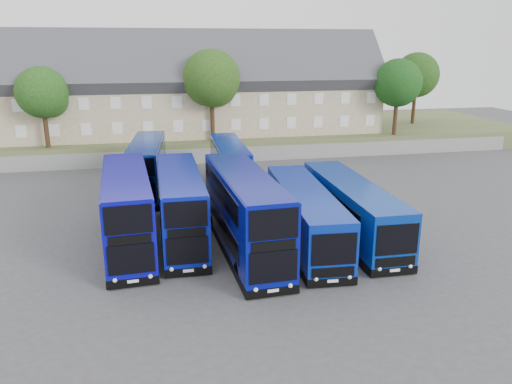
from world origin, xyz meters
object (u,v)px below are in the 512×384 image
object	(u,v)px
dd_front_mid	(180,207)
tree_mid	(213,81)
tree_far	(417,77)
tree_west	(44,94)
dd_front_left	(127,211)
coach_east_a	(305,217)
tree_east	(399,85)

from	to	relation	value
dd_front_mid	tree_mid	distance (m)	23.29
tree_far	tree_west	bearing A→B (deg)	-170.54
dd_front_mid	dd_front_left	bearing A→B (deg)	-172.12
dd_front_left	tree_mid	xyz separation A→B (m)	(7.87, 22.44, 5.88)
dd_front_left	tree_far	bearing A→B (deg)	36.90
coach_east_a	tree_east	xyz separation A→B (m)	(17.52, 23.40, 5.75)
dd_front_mid	tree_far	bearing A→B (deg)	42.66
dd_front_mid	tree_far	size ratio (longest dim) A/B	1.24
coach_east_a	tree_mid	bearing A→B (deg)	99.53
dd_front_left	tree_west	world-z (taller)	tree_west
dd_front_left	dd_front_mid	distance (m)	3.12
dd_front_left	tree_east	xyz separation A→B (m)	(27.87, 21.94, 5.20)
tree_mid	tree_east	distance (m)	20.02
dd_front_left	tree_mid	bearing A→B (deg)	67.07
tree_west	tree_mid	xyz separation A→B (m)	(16.00, 0.50, 1.02)
coach_east_a	tree_east	size ratio (longest dim) A/B	1.51
tree_east	tree_far	world-z (taller)	tree_far
tree_west	tree_far	distance (m)	42.58
tree_mid	tree_east	world-z (taller)	tree_mid
tree_west	tree_east	size ratio (longest dim) A/B	0.94
tree_east	tree_west	bearing A→B (deg)	-180.00
tree_east	tree_far	size ratio (longest dim) A/B	0.94
dd_front_left	dd_front_mid	bearing A→B (deg)	4.41
dd_front_mid	tree_east	world-z (taller)	tree_east
coach_east_a	tree_far	bearing A→B (deg)	55.87
dd_front_mid	tree_east	xyz separation A→B (m)	(24.78, 21.50, 5.29)
tree_west	tree_mid	distance (m)	16.04
dd_front_left	tree_west	bearing A→B (deg)	106.73
tree_east	tree_mid	bearing A→B (deg)	178.57
tree_west	tree_far	size ratio (longest dim) A/B	0.88
dd_front_left	coach_east_a	xyz separation A→B (m)	(10.35, -1.46, -0.55)
dd_front_left	coach_east_a	distance (m)	10.46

